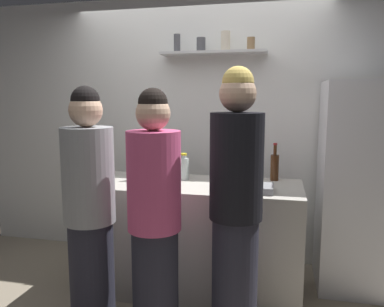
{
  "coord_description": "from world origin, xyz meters",
  "views": [
    {
      "loc": [
        0.8,
        -2.53,
        1.62
      ],
      "look_at": [
        0.1,
        0.49,
        1.17
      ],
      "focal_mm": 35.73,
      "sensor_mm": 36.0,
      "label": 1
    }
  ],
  "objects_px": {
    "wine_bottle_pale_glass": "(142,167)",
    "wine_bottle_dark_glass": "(175,164)",
    "utensil_holder": "(150,169)",
    "person_blonde": "(236,210)",
    "person_pink_top": "(155,223)",
    "person_grey_hoodie": "(90,216)",
    "baking_pan": "(251,188)",
    "refrigerator": "(357,186)",
    "water_bottle_plastic": "(183,168)",
    "wine_bottle_amber_glass": "(275,166)"
  },
  "relations": [
    {
      "from": "wine_bottle_pale_glass",
      "to": "wine_bottle_dark_glass",
      "type": "bearing_deg",
      "value": 38.61
    },
    {
      "from": "utensil_holder",
      "to": "person_blonde",
      "type": "bearing_deg",
      "value": -45.18
    },
    {
      "from": "person_pink_top",
      "to": "person_grey_hoodie",
      "type": "height_order",
      "value": "person_grey_hoodie"
    },
    {
      "from": "baking_pan",
      "to": "person_grey_hoodie",
      "type": "height_order",
      "value": "person_grey_hoodie"
    },
    {
      "from": "wine_bottle_pale_glass",
      "to": "person_pink_top",
      "type": "bearing_deg",
      "value": -64.88
    },
    {
      "from": "wine_bottle_pale_glass",
      "to": "baking_pan",
      "type": "bearing_deg",
      "value": -12.04
    },
    {
      "from": "baking_pan",
      "to": "wine_bottle_pale_glass",
      "type": "height_order",
      "value": "wine_bottle_pale_glass"
    },
    {
      "from": "person_grey_hoodie",
      "to": "person_blonde",
      "type": "xyz_separation_m",
      "value": [
        0.96,
        0.13,
        0.07
      ]
    },
    {
      "from": "refrigerator",
      "to": "person_pink_top",
      "type": "height_order",
      "value": "refrigerator"
    },
    {
      "from": "wine_bottle_pale_glass",
      "to": "person_grey_hoodie",
      "type": "relative_size",
      "value": 0.18
    },
    {
      "from": "wine_bottle_pale_glass",
      "to": "water_bottle_plastic",
      "type": "bearing_deg",
      "value": 13.21
    },
    {
      "from": "wine_bottle_dark_glass",
      "to": "person_blonde",
      "type": "relative_size",
      "value": 0.16
    },
    {
      "from": "wine_bottle_amber_glass",
      "to": "person_blonde",
      "type": "bearing_deg",
      "value": -103.83
    },
    {
      "from": "baking_pan",
      "to": "person_grey_hoodie",
      "type": "relative_size",
      "value": 0.2
    },
    {
      "from": "baking_pan",
      "to": "wine_bottle_amber_glass",
      "type": "xyz_separation_m",
      "value": [
        0.17,
        0.43,
        0.1
      ]
    },
    {
      "from": "wine_bottle_amber_glass",
      "to": "refrigerator",
      "type": "bearing_deg",
      "value": 7.55
    },
    {
      "from": "baking_pan",
      "to": "person_grey_hoodie",
      "type": "xyz_separation_m",
      "value": [
        -1.02,
        -0.61,
        -0.1
      ]
    },
    {
      "from": "refrigerator",
      "to": "person_grey_hoodie",
      "type": "bearing_deg",
      "value": -148.69
    },
    {
      "from": "wine_bottle_amber_glass",
      "to": "water_bottle_plastic",
      "type": "bearing_deg",
      "value": -169.07
    },
    {
      "from": "utensil_holder",
      "to": "person_grey_hoodie",
      "type": "relative_size",
      "value": 0.12
    },
    {
      "from": "baking_pan",
      "to": "person_pink_top",
      "type": "xyz_separation_m",
      "value": [
        -0.56,
        -0.63,
        -0.11
      ]
    },
    {
      "from": "person_grey_hoodie",
      "to": "water_bottle_plastic",
      "type": "bearing_deg",
      "value": -114.03
    },
    {
      "from": "refrigerator",
      "to": "baking_pan",
      "type": "relative_size",
      "value": 5.18
    },
    {
      "from": "baking_pan",
      "to": "utensil_holder",
      "type": "height_order",
      "value": "utensil_holder"
    },
    {
      "from": "wine_bottle_pale_glass",
      "to": "person_blonde",
      "type": "height_order",
      "value": "person_blonde"
    },
    {
      "from": "person_pink_top",
      "to": "person_blonde",
      "type": "relative_size",
      "value": 0.93
    },
    {
      "from": "refrigerator",
      "to": "wine_bottle_amber_glass",
      "type": "bearing_deg",
      "value": -172.45
    },
    {
      "from": "person_pink_top",
      "to": "baking_pan",
      "type": "bearing_deg",
      "value": 60.58
    },
    {
      "from": "wine_bottle_dark_glass",
      "to": "water_bottle_plastic",
      "type": "xyz_separation_m",
      "value": [
        0.11,
        -0.11,
        -0.01
      ]
    },
    {
      "from": "wine_bottle_pale_glass",
      "to": "person_blonde",
      "type": "xyz_separation_m",
      "value": [
        0.89,
        -0.69,
        -0.12
      ]
    },
    {
      "from": "wine_bottle_dark_glass",
      "to": "wine_bottle_pale_glass",
      "type": "relative_size",
      "value": 0.99
    },
    {
      "from": "refrigerator",
      "to": "utensil_holder",
      "type": "distance_m",
      "value": 1.81
    },
    {
      "from": "water_bottle_plastic",
      "to": "person_blonde",
      "type": "bearing_deg",
      "value": -54.81
    },
    {
      "from": "wine_bottle_dark_glass",
      "to": "person_grey_hoodie",
      "type": "relative_size",
      "value": 0.18
    },
    {
      "from": "water_bottle_plastic",
      "to": "wine_bottle_amber_glass",
      "type": "bearing_deg",
      "value": 10.93
    },
    {
      "from": "wine_bottle_amber_glass",
      "to": "person_grey_hoodie",
      "type": "height_order",
      "value": "person_grey_hoodie"
    },
    {
      "from": "wine_bottle_pale_glass",
      "to": "wine_bottle_amber_glass",
      "type": "distance_m",
      "value": 1.14
    },
    {
      "from": "wine_bottle_dark_glass",
      "to": "water_bottle_plastic",
      "type": "height_order",
      "value": "wine_bottle_dark_glass"
    },
    {
      "from": "wine_bottle_amber_glass",
      "to": "person_pink_top",
      "type": "distance_m",
      "value": 1.3
    },
    {
      "from": "wine_bottle_pale_glass",
      "to": "refrigerator",
      "type": "bearing_deg",
      "value": 10.1
    },
    {
      "from": "water_bottle_plastic",
      "to": "person_pink_top",
      "type": "relative_size",
      "value": 0.14
    },
    {
      "from": "baking_pan",
      "to": "wine_bottle_dark_glass",
      "type": "height_order",
      "value": "wine_bottle_dark_glass"
    },
    {
      "from": "person_blonde",
      "to": "utensil_holder",
      "type": "bearing_deg",
      "value": 19.85
    },
    {
      "from": "baking_pan",
      "to": "person_pink_top",
      "type": "bearing_deg",
      "value": -131.41
    },
    {
      "from": "wine_bottle_dark_glass",
      "to": "wine_bottle_pale_glass",
      "type": "height_order",
      "value": "wine_bottle_pale_glass"
    },
    {
      "from": "wine_bottle_dark_glass",
      "to": "person_grey_hoodie",
      "type": "xyz_separation_m",
      "value": [
        -0.31,
        -1.01,
        -0.19
      ]
    },
    {
      "from": "wine_bottle_amber_glass",
      "to": "person_blonde",
      "type": "height_order",
      "value": "person_blonde"
    },
    {
      "from": "utensil_holder",
      "to": "wine_bottle_dark_glass",
      "type": "bearing_deg",
      "value": -4.79
    },
    {
      "from": "baking_pan",
      "to": "person_blonde",
      "type": "distance_m",
      "value": 0.49
    },
    {
      "from": "wine_bottle_dark_glass",
      "to": "person_blonde",
      "type": "xyz_separation_m",
      "value": [
        0.65,
        -0.88,
        -0.12
      ]
    }
  ]
}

